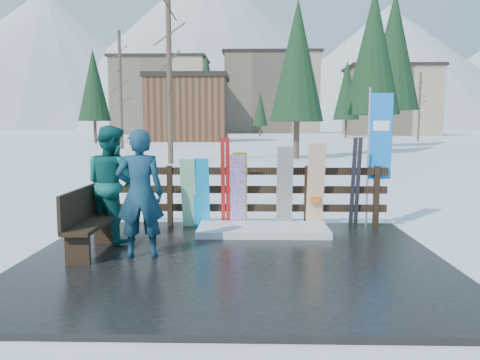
{
  "coord_description": "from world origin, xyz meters",
  "views": [
    {
      "loc": [
        0.24,
        -6.55,
        1.97
      ],
      "look_at": [
        0.06,
        1.0,
        1.1
      ],
      "focal_mm": 35.0,
      "sensor_mm": 36.0,
      "label": 1
    }
  ],
  "objects_px": {
    "snowboard_2": "(240,190)",
    "snowboard_4": "(285,188)",
    "snowboard_3": "(238,191)",
    "person_back": "(111,184)",
    "snowboard_5": "(316,186)",
    "person_front": "(140,194)",
    "snowboard_1": "(189,193)",
    "bench": "(87,219)",
    "snowboard_0": "(201,193)",
    "rental_flag": "(378,142)"
  },
  "relations": [
    {
      "from": "snowboard_2",
      "to": "snowboard_4",
      "type": "distance_m",
      "value": 0.82
    },
    {
      "from": "snowboard_3",
      "to": "person_back",
      "type": "relative_size",
      "value": 0.75
    },
    {
      "from": "snowboard_5",
      "to": "person_front",
      "type": "relative_size",
      "value": 0.88
    },
    {
      "from": "snowboard_2",
      "to": "person_front",
      "type": "bearing_deg",
      "value": -125.63
    },
    {
      "from": "snowboard_3",
      "to": "snowboard_1",
      "type": "bearing_deg",
      "value": 180.0
    },
    {
      "from": "bench",
      "to": "person_back",
      "type": "xyz_separation_m",
      "value": [
        0.15,
        0.76,
        0.44
      ]
    },
    {
      "from": "bench",
      "to": "snowboard_2",
      "type": "bearing_deg",
      "value": 38.1
    },
    {
      "from": "snowboard_0",
      "to": "snowboard_3",
      "type": "xyz_separation_m",
      "value": [
        0.67,
        -0.0,
        0.04
      ]
    },
    {
      "from": "rental_flag",
      "to": "person_front",
      "type": "relative_size",
      "value": 1.4
    },
    {
      "from": "person_front",
      "to": "snowboard_5",
      "type": "bearing_deg",
      "value": -152.71
    },
    {
      "from": "snowboard_1",
      "to": "person_front",
      "type": "xyz_separation_m",
      "value": [
        -0.44,
        -1.94,
        0.27
      ]
    },
    {
      "from": "snowboard_3",
      "to": "snowboard_5",
      "type": "distance_m",
      "value": 1.43
    },
    {
      "from": "snowboard_1",
      "to": "person_back",
      "type": "relative_size",
      "value": 0.71
    },
    {
      "from": "bench",
      "to": "snowboard_4",
      "type": "xyz_separation_m",
      "value": [
        3.06,
        1.76,
        0.25
      ]
    },
    {
      "from": "snowboard_1",
      "to": "person_back",
      "type": "height_order",
      "value": "person_back"
    },
    {
      "from": "snowboard_2",
      "to": "snowboard_4",
      "type": "height_order",
      "value": "snowboard_4"
    },
    {
      "from": "bench",
      "to": "snowboard_3",
      "type": "bearing_deg",
      "value": 38.65
    },
    {
      "from": "snowboard_3",
      "to": "person_front",
      "type": "xyz_separation_m",
      "value": [
        -1.35,
        -1.94,
        0.24
      ]
    },
    {
      "from": "snowboard_0",
      "to": "snowboard_4",
      "type": "relative_size",
      "value": 0.87
    },
    {
      "from": "snowboard_0",
      "to": "person_front",
      "type": "xyz_separation_m",
      "value": [
        -0.67,
        -1.94,
        0.27
      ]
    },
    {
      "from": "snowboard_0",
      "to": "person_back",
      "type": "distance_m",
      "value": 1.72
    },
    {
      "from": "snowboard_1",
      "to": "snowboard_5",
      "type": "bearing_deg",
      "value": 0.0
    },
    {
      "from": "snowboard_4",
      "to": "snowboard_5",
      "type": "bearing_deg",
      "value": 0.0
    },
    {
      "from": "rental_flag",
      "to": "person_back",
      "type": "xyz_separation_m",
      "value": [
        -4.65,
        -1.27,
        -0.65
      ]
    },
    {
      "from": "bench",
      "to": "snowboard_5",
      "type": "bearing_deg",
      "value": 25.85
    },
    {
      "from": "snowboard_5",
      "to": "person_front",
      "type": "xyz_separation_m",
      "value": [
        -2.78,
        -1.94,
        0.13
      ]
    },
    {
      "from": "snowboard_1",
      "to": "person_front",
      "type": "height_order",
      "value": "person_front"
    },
    {
      "from": "bench",
      "to": "snowboard_2",
      "type": "relative_size",
      "value": 1.03
    },
    {
      "from": "bench",
      "to": "snowboard_1",
      "type": "relative_size",
      "value": 1.11
    },
    {
      "from": "snowboard_0",
      "to": "person_back",
      "type": "height_order",
      "value": "person_back"
    },
    {
      "from": "snowboard_3",
      "to": "person_front",
      "type": "height_order",
      "value": "person_front"
    },
    {
      "from": "snowboard_4",
      "to": "person_back",
      "type": "height_order",
      "value": "person_back"
    },
    {
      "from": "snowboard_4",
      "to": "person_front",
      "type": "relative_size",
      "value": 0.83
    },
    {
      "from": "snowboard_0",
      "to": "snowboard_4",
      "type": "bearing_deg",
      "value": -0.0
    },
    {
      "from": "snowboard_0",
      "to": "snowboard_1",
      "type": "bearing_deg",
      "value": -180.0
    },
    {
      "from": "snowboard_2",
      "to": "person_front",
      "type": "relative_size",
      "value": 0.79
    },
    {
      "from": "snowboard_5",
      "to": "rental_flag",
      "type": "bearing_deg",
      "value": 12.9
    },
    {
      "from": "snowboard_0",
      "to": "snowboard_3",
      "type": "distance_m",
      "value": 0.67
    },
    {
      "from": "snowboard_5",
      "to": "snowboard_4",
      "type": "bearing_deg",
      "value": -180.0
    },
    {
      "from": "snowboard_3",
      "to": "rental_flag",
      "type": "xyz_separation_m",
      "value": [
        2.61,
        0.27,
        0.91
      ]
    },
    {
      "from": "snowboard_5",
      "to": "person_front",
      "type": "distance_m",
      "value": 3.39
    },
    {
      "from": "snowboard_3",
      "to": "person_front",
      "type": "relative_size",
      "value": 0.77
    },
    {
      "from": "snowboard_4",
      "to": "rental_flag",
      "type": "distance_m",
      "value": 1.96
    },
    {
      "from": "snowboard_0",
      "to": "person_front",
      "type": "distance_m",
      "value": 2.07
    },
    {
      "from": "snowboard_1",
      "to": "snowboard_3",
      "type": "distance_m",
      "value": 0.91
    },
    {
      "from": "snowboard_2",
      "to": "snowboard_5",
      "type": "xyz_separation_m",
      "value": [
        1.39,
        0.0,
        0.09
      ]
    },
    {
      "from": "person_back",
      "to": "snowboard_2",
      "type": "bearing_deg",
      "value": -120.23
    },
    {
      "from": "snowboard_5",
      "to": "snowboard_0",
      "type": "bearing_deg",
      "value": 180.0
    },
    {
      "from": "snowboard_5",
      "to": "rental_flag",
      "type": "xyz_separation_m",
      "value": [
        1.18,
        0.27,
        0.81
      ]
    },
    {
      "from": "snowboard_2",
      "to": "person_back",
      "type": "bearing_deg",
      "value": -154.49
    }
  ]
}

